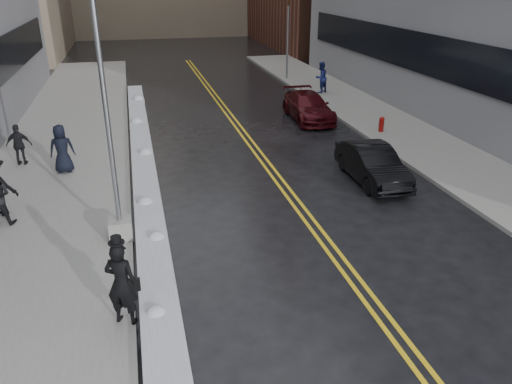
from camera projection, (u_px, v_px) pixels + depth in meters
ground at (247, 263)px, 13.56m from camera, size 160.00×160.00×0.00m
sidewalk_west at (63, 157)px, 21.15m from camera, size 5.50×50.00×0.15m
sidewalk_east at (399, 131)px, 24.61m from camera, size 4.00×50.00×0.15m
lane_line_left at (248, 144)px, 22.96m from camera, size 0.12×50.00×0.01m
lane_line_right at (255, 144)px, 23.02m from camera, size 0.12×50.00×0.01m
snow_ridge at (143, 165)px, 20.06m from camera, size 0.90×30.00×0.34m
lamppost at (112, 161)px, 13.59m from camera, size 0.65×0.65×7.62m
fire_hydrant at (382, 123)px, 24.20m from camera, size 0.26×0.26×0.73m
traffic_signal at (288, 32)px, 35.38m from camera, size 0.16×0.20×6.00m
pedestrian_fedora at (122, 284)px, 10.68m from camera, size 0.85×0.73×1.98m
pedestrian_c at (62, 149)px, 19.03m from camera, size 0.96×0.66×1.88m
pedestrian_d at (19, 145)px, 19.83m from camera, size 1.00×0.48×1.66m
pedestrian_east at (321, 78)px, 31.87m from camera, size 1.19×1.12×1.94m
car_black at (372, 164)px, 18.67m from camera, size 1.52×4.18×1.37m
car_maroon at (308, 106)px, 26.67m from camera, size 2.13×4.87×1.39m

